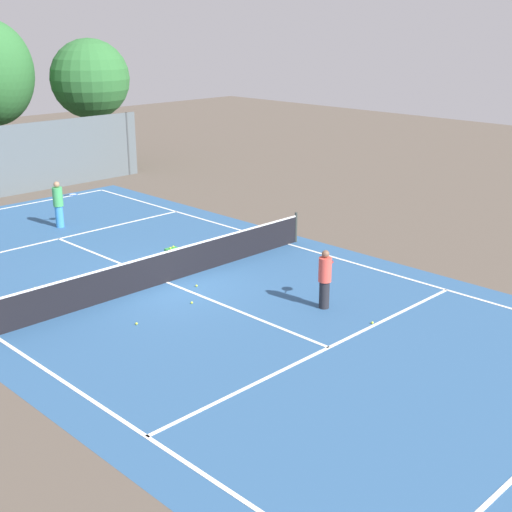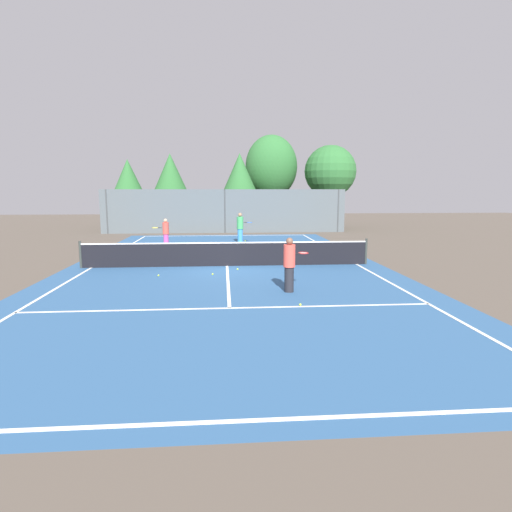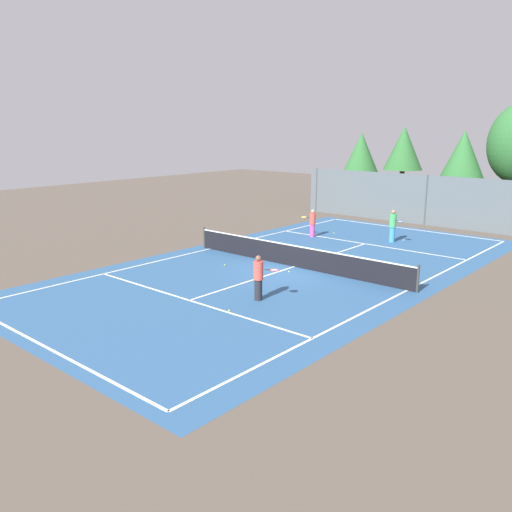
% 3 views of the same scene
% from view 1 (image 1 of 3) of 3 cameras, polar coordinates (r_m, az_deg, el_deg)
% --- Properties ---
extents(ground_plane, '(80.00, 80.00, 0.00)m').
position_cam_1_polar(ground_plane, '(21.66, -7.26, -2.15)').
color(ground_plane, brown).
extents(court_surface, '(13.00, 25.00, 0.01)m').
position_cam_1_polar(court_surface, '(21.66, -7.26, -2.14)').
color(court_surface, '#2D5684').
rests_on(court_surface, ground_plane).
extents(tennis_net, '(11.90, 0.10, 1.10)m').
position_cam_1_polar(tennis_net, '(21.48, -7.32, -0.87)').
color(tennis_net, '#333833').
rests_on(tennis_net, ground_plane).
extents(tree_3, '(4.22, 4.22, 6.78)m').
position_cam_1_polar(tree_3, '(39.67, -13.34, 13.82)').
color(tree_3, brown).
rests_on(tree_3, ground_plane).
extents(player_0, '(0.96, 0.63, 1.80)m').
position_cam_1_polar(player_0, '(28.09, -15.76, 4.11)').
color(player_0, '#388CD8').
rests_on(player_0, ground_plane).
extents(player_2, '(0.90, 0.72, 1.69)m').
position_cam_1_polar(player_2, '(19.41, 5.62, -1.82)').
color(player_2, '#232328').
rests_on(player_2, ground_plane).
extents(ball_crate, '(0.43, 0.35, 0.43)m').
position_cam_1_polar(ball_crate, '(23.73, -6.79, 0.21)').
color(ball_crate, green).
rests_on(ball_crate, ground_plane).
extents(tennis_ball_0, '(0.07, 0.07, 0.07)m').
position_cam_1_polar(tennis_ball_0, '(19.97, -5.24, -3.80)').
color(tennis_ball_0, '#CCE533').
rests_on(tennis_ball_0, ground_plane).
extents(tennis_ball_1, '(0.07, 0.07, 0.07)m').
position_cam_1_polar(tennis_ball_1, '(21.21, -4.86, -2.42)').
color(tennis_ball_1, '#CCE533').
rests_on(tennis_ball_1, ground_plane).
extents(tennis_ball_2, '(0.07, 0.07, 0.07)m').
position_cam_1_polar(tennis_ball_2, '(21.97, -17.51, -2.50)').
color(tennis_ball_2, '#CCE533').
rests_on(tennis_ball_2, ground_plane).
extents(tennis_ball_3, '(0.07, 0.07, 0.07)m').
position_cam_1_polar(tennis_ball_3, '(18.82, -9.69, -5.44)').
color(tennis_ball_3, '#CCE533').
rests_on(tennis_ball_3, ground_plane).
extents(tennis_ball_4, '(0.07, 0.07, 0.07)m').
position_cam_1_polar(tennis_ball_4, '(20.76, -15.98, -3.58)').
color(tennis_ball_4, '#CCE533').
rests_on(tennis_ball_4, ground_plane).
extents(tennis_ball_5, '(0.07, 0.07, 0.07)m').
position_cam_1_polar(tennis_ball_5, '(18.86, 9.44, -5.37)').
color(tennis_ball_5, '#CCE533').
rests_on(tennis_ball_5, ground_plane).
extents(tennis_ball_7, '(0.07, 0.07, 0.07)m').
position_cam_1_polar(tennis_ball_7, '(29.11, -15.78, 2.77)').
color(tennis_ball_7, '#CCE533').
rests_on(tennis_ball_7, ground_plane).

